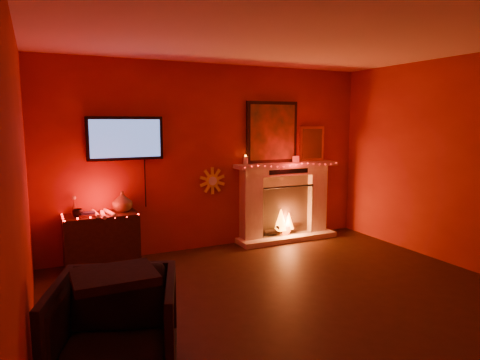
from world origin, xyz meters
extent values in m
plane|color=black|center=(0.00, 0.00, 0.00)|extent=(5.00, 5.00, 0.00)
plane|color=white|center=(0.00, 0.00, 2.70)|extent=(5.00, 5.00, 0.00)
plane|color=maroon|center=(0.00, 2.50, 1.35)|extent=(5.00, 0.00, 5.00)
plane|color=maroon|center=(-2.50, 0.00, 1.35)|extent=(0.00, 5.00, 5.00)
cube|color=beige|center=(1.15, 2.30, 0.04)|extent=(1.65, 0.40, 0.08)
cube|color=beige|center=(0.55, 2.39, 0.55)|extent=(0.30, 0.22, 0.95)
cube|color=beige|center=(1.75, 2.39, 0.55)|extent=(0.30, 0.22, 0.95)
cube|color=beige|center=(1.15, 2.39, 1.10)|extent=(1.50, 0.22, 0.14)
cube|color=beige|center=(1.15, 2.33, 1.20)|extent=(1.72, 0.34, 0.06)
cube|color=#8F6B53|center=(1.15, 2.45, 0.55)|extent=(0.90, 0.10, 0.95)
cube|color=black|center=(1.15, 2.27, 0.47)|extent=(0.90, 0.02, 0.78)
cylinder|color=black|center=(1.05, 2.36, 0.14)|extent=(0.55, 0.09, 0.09)
cylinder|color=black|center=(1.23, 2.38, 0.20)|extent=(0.51, 0.18, 0.08)
cone|color=orange|center=(1.07, 2.36, 0.33)|extent=(0.20, 0.20, 0.34)
cone|color=orange|center=(1.22, 2.37, 0.29)|extent=(0.16, 0.16, 0.26)
sphere|color=#FF3F07|center=(1.15, 2.36, 0.16)|extent=(0.18, 0.18, 0.18)
cube|color=black|center=(0.95, 2.46, 1.71)|extent=(0.88, 0.05, 0.95)
cube|color=#CB4F1B|center=(0.95, 2.44, 1.71)|extent=(0.78, 0.01, 0.85)
cube|color=#D0863D|center=(1.70, 2.47, 1.51)|extent=(0.46, 0.04, 0.56)
cube|color=olive|center=(1.70, 2.45, 1.51)|extent=(0.38, 0.01, 0.48)
cylinder|color=beige|center=(0.45, 2.38, 1.29)|extent=(0.07, 0.07, 0.12)
cube|color=white|center=(1.33, 2.36, 1.28)|extent=(0.12, 0.01, 0.10)
cube|color=black|center=(-1.30, 2.46, 1.65)|extent=(1.00, 0.06, 0.58)
cube|color=#4F75CC|center=(-1.30, 2.42, 1.65)|extent=(0.92, 0.01, 0.50)
cylinder|color=black|center=(-1.05, 2.47, 1.03)|extent=(0.02, 0.02, 0.66)
cylinder|color=yellow|center=(-0.05, 2.48, 1.00)|extent=(0.20, 0.03, 0.20)
cylinder|color=white|center=(-0.05, 2.46, 1.00)|extent=(0.13, 0.01, 0.13)
cube|color=black|center=(-1.69, 2.26, 0.35)|extent=(0.91, 0.46, 0.70)
imported|color=brown|center=(-1.40, 2.30, 0.83)|extent=(0.26, 0.26, 0.27)
imported|color=black|center=(-1.96, 2.20, 0.75)|extent=(0.13, 0.13, 0.10)
cylinder|color=white|center=(-1.75, 2.21, 0.72)|extent=(0.07, 0.38, 0.05)
cylinder|color=white|center=(-1.67, 2.10, 0.72)|extent=(0.07, 0.38, 0.05)
cylinder|color=white|center=(-1.58, 2.19, 0.72)|extent=(0.12, 0.38, 0.05)
cube|color=#5D211A|center=(-1.85, 2.19, 0.71)|extent=(0.20, 0.14, 0.03)
cube|color=#202C4B|center=(-1.84, 2.20, 0.74)|extent=(0.17, 0.12, 0.02)
imported|color=black|center=(-1.95, -0.38, 0.40)|extent=(1.07, 1.09, 0.79)
camera|label=1|loc=(-2.39, -3.34, 1.88)|focal=32.00mm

